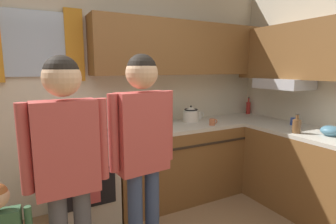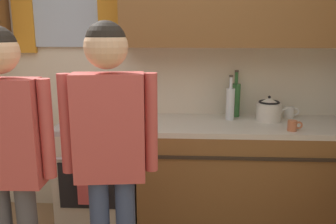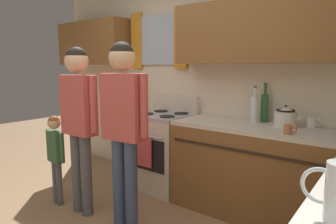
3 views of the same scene
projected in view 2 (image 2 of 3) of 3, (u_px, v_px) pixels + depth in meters
name	position (u px, v px, depth m)	size (l,w,h in m)	color
back_wall_unit	(135.00, 46.00, 2.95)	(4.60, 0.42, 2.60)	beige
stove_oven	(102.00, 171.00, 2.92)	(0.62, 0.67, 1.10)	beige
bottle_tall_clear	(230.00, 103.00, 2.84)	(0.07, 0.07, 0.37)	silver
bottle_wine_green	(236.00, 99.00, 2.95)	(0.08, 0.08, 0.39)	#2D6633
mug_ceramic_white	(290.00, 112.00, 2.93)	(0.13, 0.08, 0.09)	white
cup_terracotta	(293.00, 126.00, 2.53)	(0.11, 0.07, 0.08)	#B76642
stovetop_kettle	(269.00, 109.00, 2.81)	(0.27, 0.20, 0.21)	silver
adult_holding_child	(6.00, 144.00, 1.82)	(0.51, 0.22, 1.64)	#4C4C51
adult_in_plaid	(110.00, 139.00, 1.86)	(0.51, 0.22, 1.66)	#38476B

